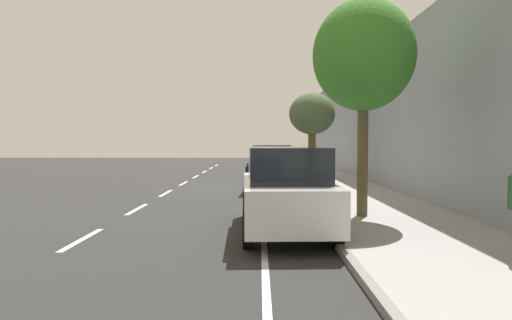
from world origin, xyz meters
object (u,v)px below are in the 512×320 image
(parked_pickup_black_mid, at_px, (272,169))
(fire_hydrant, at_px, (287,163))
(parked_suv_white_second, at_px, (285,189))
(bicycle_at_curb, at_px, (279,174))
(parked_sedan_tan_far, at_px, (266,157))
(cyclist_with_backpack, at_px, (284,163))
(street_tree_mid_block, at_px, (364,56))
(street_tree_far_end, at_px, (312,115))

(parked_pickup_black_mid, height_order, fire_hydrant, parked_pickup_black_mid)
(parked_suv_white_second, bearing_deg, bicycle_at_curb, 87.89)
(parked_pickup_black_mid, height_order, parked_sedan_tan_far, parked_pickup_black_mid)
(parked_pickup_black_mid, distance_m, cyclist_with_backpack, 3.80)
(parked_pickup_black_mid, relative_size, parked_sedan_tan_far, 1.22)
(parked_pickup_black_mid, height_order, bicycle_at_curb, parked_pickup_black_mid)
(parked_sedan_tan_far, xyz_separation_m, street_tree_mid_block, (2.14, -26.83, 3.60))
(parked_suv_white_second, bearing_deg, street_tree_mid_block, 34.51)
(bicycle_at_curb, bearing_deg, parked_sedan_tan_far, 91.98)
(bicycle_at_curb, xyz_separation_m, street_tree_mid_block, (1.63, -12.14, 3.99))
(street_tree_far_end, bearing_deg, parked_pickup_black_mid, -124.71)
(bicycle_at_curb, relative_size, street_tree_far_end, 0.34)
(street_tree_far_end, bearing_deg, parked_suv_white_second, -99.66)
(parked_pickup_black_mid, xyz_separation_m, fire_hydrant, (1.42, 11.66, -0.34))
(cyclist_with_backpack, bearing_deg, parked_pickup_black_mid, -101.38)
(cyclist_with_backpack, xyz_separation_m, fire_hydrant, (0.67, 7.94, -0.41))
(street_tree_mid_block, bearing_deg, bicycle_at_curb, 97.66)
(parked_suv_white_second, height_order, street_tree_far_end, street_tree_far_end)
(parked_pickup_black_mid, relative_size, street_tree_mid_block, 0.94)
(bicycle_at_curb, bearing_deg, street_tree_mid_block, -82.34)
(bicycle_at_curb, bearing_deg, fire_hydrant, 83.18)
(parked_suv_white_second, relative_size, fire_hydrant, 5.67)
(fire_hydrant, bearing_deg, parked_sedan_tan_far, 101.00)
(street_tree_mid_block, distance_m, fire_hydrant, 19.99)
(parked_sedan_tan_far, bearing_deg, fire_hydrant, -79.00)
(bicycle_at_curb, height_order, street_tree_mid_block, street_tree_mid_block)
(parked_sedan_tan_far, height_order, bicycle_at_curb, parked_sedan_tan_far)
(bicycle_at_curb, relative_size, street_tree_mid_block, 0.27)
(parked_pickup_black_mid, height_order, cyclist_with_backpack, parked_pickup_black_mid)
(parked_suv_white_second, xyz_separation_m, bicycle_at_curb, (0.50, 13.60, -0.67))
(parked_suv_white_second, relative_size, cyclist_with_backpack, 2.96)
(parked_sedan_tan_far, height_order, street_tree_mid_block, street_tree_mid_block)
(parked_suv_white_second, relative_size, street_tree_mid_block, 0.83)
(parked_pickup_black_mid, height_order, street_tree_far_end, street_tree_far_end)
(parked_suv_white_second, xyz_separation_m, parked_pickup_black_mid, (-0.02, 9.42, -0.13))
(cyclist_with_backpack, xyz_separation_m, street_tree_mid_block, (1.41, -11.68, 3.38))
(bicycle_at_curb, xyz_separation_m, fire_hydrant, (0.89, 7.48, 0.21))
(bicycle_at_curb, distance_m, street_tree_mid_block, 12.88)
(parked_pickup_black_mid, xyz_separation_m, parked_sedan_tan_far, (0.01, 18.88, -0.15))
(parked_pickup_black_mid, bearing_deg, cyclist_with_backpack, 78.62)
(parked_sedan_tan_far, xyz_separation_m, bicycle_at_curb, (0.51, -14.70, -0.40))
(parked_pickup_black_mid, relative_size, fire_hydrant, 6.42)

